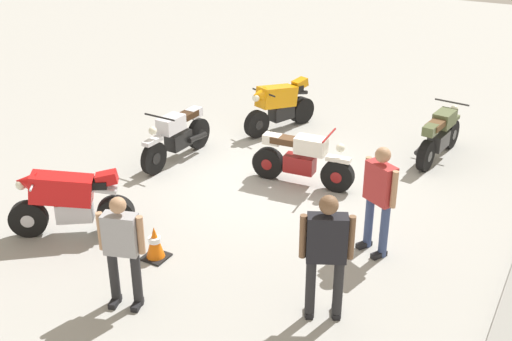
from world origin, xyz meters
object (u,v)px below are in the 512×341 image
at_px(person_in_black_shirt, 326,250).
at_px(traffic_cone, 155,243).
at_px(motorcycle_orange_sportbike, 280,104).
at_px(person_in_gray_shirt, 122,246).
at_px(person_in_red_shirt, 379,193).
at_px(motorcycle_cream_vintage, 302,160).
at_px(motorcycle_olive_vintage, 439,136).
at_px(motorcycle_red_sportbike, 69,200).
at_px(motorcycle_silver_cruiser, 177,136).

relative_size(person_in_black_shirt, traffic_cone, 3.36).
relative_size(motorcycle_orange_sportbike, person_in_gray_shirt, 1.19).
bearing_deg(person_in_red_shirt, traffic_cone, -28.69).
distance_m(motorcycle_cream_vintage, motorcycle_olive_vintage, 3.03).
relative_size(motorcycle_cream_vintage, person_in_black_shirt, 1.10).
height_order(person_in_black_shirt, traffic_cone, person_in_black_shirt).
bearing_deg(person_in_gray_shirt, person_in_black_shirt, 94.20).
bearing_deg(motorcycle_red_sportbike, person_in_gray_shirt, 117.22).
bearing_deg(motorcycle_silver_cruiser, motorcycle_cream_vintage, 96.80).
height_order(motorcycle_olive_vintage, motorcycle_red_sportbike, motorcycle_red_sportbike).
distance_m(motorcycle_red_sportbike, person_in_black_shirt, 4.36).
distance_m(motorcycle_orange_sportbike, person_in_gray_shirt, 6.69).
bearing_deg(motorcycle_red_sportbike, traffic_cone, 146.98).
height_order(motorcycle_olive_vintage, person_in_red_shirt, person_in_red_shirt).
xyz_separation_m(motorcycle_silver_cruiser, motorcycle_orange_sportbike, (-2.44, 1.02, 0.07)).
height_order(motorcycle_orange_sportbike, person_in_black_shirt, person_in_black_shirt).
bearing_deg(motorcycle_red_sportbike, motorcycle_silver_cruiser, -121.86).
bearing_deg(motorcycle_silver_cruiser, person_in_gray_shirt, 28.92).
relative_size(motorcycle_olive_vintage, person_in_red_shirt, 1.14).
bearing_deg(person_in_black_shirt, person_in_red_shirt, -27.74).
xyz_separation_m(motorcycle_orange_sportbike, motorcycle_cream_vintage, (2.22, 1.59, -0.11)).
bearing_deg(person_in_gray_shirt, motorcycle_silver_cruiser, -171.35).
bearing_deg(motorcycle_silver_cruiser, person_in_red_shirt, 75.98).
distance_m(motorcycle_silver_cruiser, motorcycle_cream_vintage, 2.62).
bearing_deg(traffic_cone, motorcycle_silver_cruiser, -150.11).
distance_m(motorcycle_red_sportbike, traffic_cone, 1.63).
bearing_deg(person_in_gray_shirt, person_in_red_shirt, 120.92).
distance_m(person_in_gray_shirt, person_in_black_shirt, 2.61).
bearing_deg(person_in_black_shirt, motorcycle_orange_sportbike, 5.75).
bearing_deg(person_in_red_shirt, motorcycle_red_sportbike, -38.41).
distance_m(motorcycle_cream_vintage, traffic_cone, 3.42).
distance_m(motorcycle_olive_vintage, person_in_red_shirt, 3.93).
distance_m(person_in_red_shirt, person_in_black_shirt, 1.85).
xyz_separation_m(motorcycle_cream_vintage, person_in_gray_shirt, (4.38, -0.50, 0.41)).
bearing_deg(person_in_black_shirt, person_in_gray_shirt, 86.18).
relative_size(motorcycle_silver_cruiser, motorcycle_orange_sportbike, 1.10).
relative_size(person_in_gray_shirt, traffic_cone, 3.02).
bearing_deg(person_in_black_shirt, motorcycle_olive_vintage, -26.14).
bearing_deg(motorcycle_red_sportbike, motorcycle_cream_vintage, -160.97).
bearing_deg(motorcycle_olive_vintage, motorcycle_orange_sportbike, 98.75).
bearing_deg(motorcycle_cream_vintage, person_in_gray_shirt, -101.34).
bearing_deg(person_in_gray_shirt, traffic_cone, 179.34).
bearing_deg(traffic_cone, motorcycle_orange_sportbike, -172.21).
relative_size(motorcycle_red_sportbike, person_in_gray_shirt, 1.06).
xyz_separation_m(motorcycle_silver_cruiser, motorcycle_olive_vintage, (-2.59, 4.51, -0.03)).
bearing_deg(person_in_gray_shirt, motorcycle_orange_sportbike, 171.13).
relative_size(motorcycle_olive_vintage, traffic_cone, 3.69).
distance_m(motorcycle_orange_sportbike, person_in_black_shirt, 6.62).
bearing_deg(motorcycle_orange_sportbike, motorcycle_silver_cruiser, -2.64).
height_order(motorcycle_red_sportbike, person_in_red_shirt, person_in_red_shirt).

